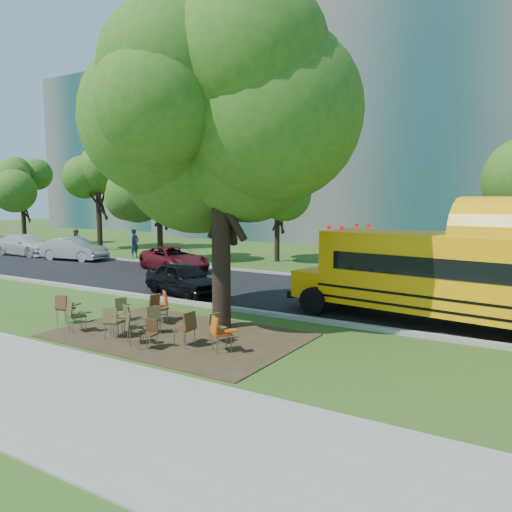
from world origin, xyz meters
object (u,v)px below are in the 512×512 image
Objects in this scene: chair_0 at (65,306)px; black_car at (184,279)px; main_tree at (220,122)px; bg_car_silver at (74,249)px; chair_9 at (161,303)px; pedestrian_b at (76,242)px; chair_3 at (122,317)px; chair_1 at (75,313)px; chair_11 at (155,316)px; chair_8 at (121,307)px; bg_car_white at (26,245)px; chair_7 at (220,330)px; bg_car_red at (174,259)px; chair_5 at (148,331)px; chair_2 at (113,319)px; chair_12 at (216,325)px; chair_6 at (187,325)px; school_bus at (494,278)px; pedestrian_a at (135,243)px; chair_4 at (133,325)px; chair_10 at (157,306)px.

black_car reaches higher than chair_0.
main_tree reaches higher than bg_car_silver.
pedestrian_b is (-18.01, 11.09, 0.32)m from chair_9.
chair_0 is at bearing 21.64° from chair_3.
chair_1 reaches higher than chair_11.
bg_car_white is at bearing 95.43° from chair_8.
bg_car_red is (-10.56, 10.44, 0.09)m from chair_7.
chair_7 is 26.65m from bg_car_white.
chair_3 is 1.06× the size of chair_5.
chair_2 reaches higher than chair_12.
chair_7 is at bearing -85.63° from chair_6.
chair_8 is at bearing -148.56° from school_bus.
chair_9 is (-2.14, -0.32, -5.49)m from main_tree.
chair_12 is (3.95, -0.29, 0.01)m from chair_8.
chair_6 is 0.86m from chair_12.
chair_9 is at bearing 75.03° from chair_2.
bg_car_red reaches higher than chair_0.
chair_0 is at bearing 7.21° from pedestrian_b.
school_bus reaches higher than bg_car_red.
chair_8 is 0.16× the size of bg_car_red.
bg_car_silver is (-14.57, 9.77, 0.24)m from chair_8.
bg_car_red is (-4.70, 10.56, 0.11)m from chair_0.
bg_car_red reaches higher than chair_8.
bg_car_silver is at bearing 122.80° from chair_2.
chair_1 is at bearing 162.87° from chair_2.
chair_1 is 12.52m from bg_car_red.
main_tree is 10.11× the size of chair_6.
chair_6 is 24.20m from pedestrian_b.
bg_car_silver is at bearing 110.61° from bg_car_red.
bg_car_silver is at bearing 143.16° from pedestrian_a.
chair_3 is 0.46× the size of pedestrian_b.
chair_11 is 19.46m from bg_car_silver.
chair_9 reaches higher than chair_0.
black_car is at bearing -23.11° from chair_9.
bg_car_red reaches higher than chair_4.
main_tree is at bearing -129.17° from pedestrian_a.
bg_car_silver is at bearing -173.43° from chair_7.
main_tree is 20.49m from bg_car_silver.
black_car is at bearing -172.09° from school_bus.
chair_11 is at bearing 162.84° from chair_9.
bg_car_white is 1.03× the size of bg_car_red.
chair_12 is (2.79, -0.70, -0.08)m from chair_10.
pedestrian_a reaches higher than chair_7.
chair_2 is 0.20× the size of bg_car_silver.
school_bus is 12.52× the size of chair_7.
chair_2 is at bearing -135.05° from chair_7.
bg_car_red is (-7.01, 8.73, 0.08)m from chair_9.
school_bus is 12.84m from chair_0.
chair_10 is (-3.42, 1.40, -0.01)m from chair_7.
main_tree is 6.24m from chair_4.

